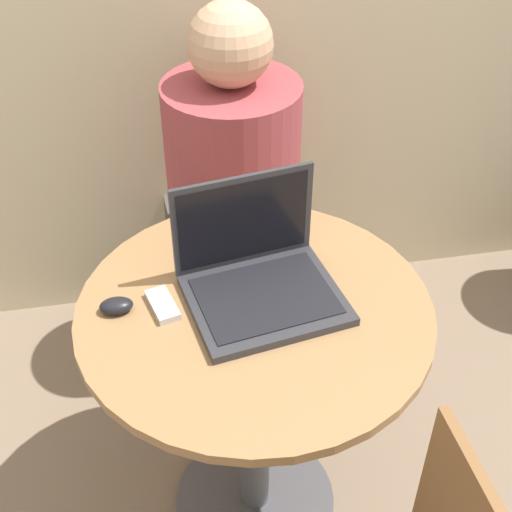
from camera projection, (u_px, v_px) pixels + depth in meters
name	position (u px, v px, depth m)	size (l,w,h in m)	color
ground_plane	(255.00, 500.00, 2.03)	(12.00, 12.00, 0.00)	#7F6B56
round_table	(255.00, 369.00, 1.68)	(0.78, 0.78, 0.76)	#4C4C51
laptop	(259.00, 275.00, 1.56)	(0.37, 0.33, 0.25)	#2D2D33
cell_phone	(163.00, 305.00, 1.54)	(0.07, 0.11, 0.02)	silver
computer_mouse	(116.00, 306.00, 1.53)	(0.07, 0.05, 0.03)	black
person_seated	(230.00, 219.00, 2.24)	(0.39, 0.60, 1.21)	#4C4742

